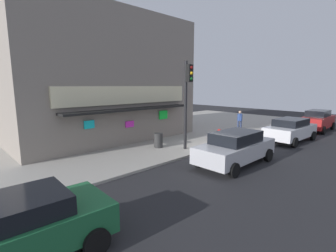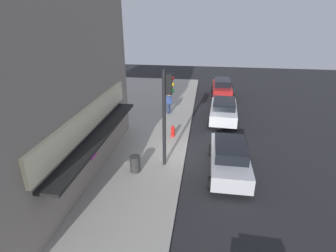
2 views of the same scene
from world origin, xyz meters
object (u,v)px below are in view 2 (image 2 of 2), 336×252
at_px(traffic_light, 166,107).
at_px(parked_car_white, 224,110).
at_px(parked_car_red, 222,88).
at_px(fire_hydrant, 173,131).
at_px(trash_can, 135,164).
at_px(parked_car_silver, 230,158).
at_px(pedestrian, 169,103).

height_order(traffic_light, parked_car_white, traffic_light).
bearing_deg(parked_car_red, fire_hydrant, 160.02).
xyz_separation_m(trash_can, parked_car_white, (7.89, -4.67, 0.27)).
bearing_deg(parked_car_white, fire_hydrant, 136.91).
bearing_deg(trash_can, fire_hydrant, -17.27).
distance_m(parked_car_silver, parked_car_red, 12.92).
bearing_deg(pedestrian, parked_car_red, -38.80).
xyz_separation_m(traffic_light, pedestrian, (7.56, 0.93, -2.32)).
relative_size(trash_can, parked_car_white, 0.19).
xyz_separation_m(fire_hydrant, parked_car_silver, (-3.52, -3.32, 0.35)).
bearing_deg(parked_car_white, traffic_light, 155.22).
distance_m(fire_hydrant, trash_can, 4.54).
bearing_deg(pedestrian, parked_car_silver, -151.48).
bearing_deg(trash_can, parked_car_red, -19.14).
height_order(pedestrian, parked_car_silver, pedestrian).
bearing_deg(parked_car_red, parked_car_silver, 179.57).
xyz_separation_m(trash_can, pedestrian, (8.46, -0.52, 0.46)).
relative_size(parked_car_white, parked_car_red, 1.05).
bearing_deg(parked_car_red, trash_can, 160.86).
height_order(fire_hydrant, parked_car_silver, parked_car_silver).
bearing_deg(trash_can, parked_car_silver, -80.09).
relative_size(traffic_light, parked_car_white, 1.11).
bearing_deg(trash_can, traffic_light, -58.25).
relative_size(pedestrian, parked_car_silver, 0.35).
height_order(fire_hydrant, trash_can, trash_can).
distance_m(traffic_light, trash_can, 3.26).
distance_m(pedestrian, parked_car_silver, 8.70).
xyz_separation_m(traffic_light, fire_hydrant, (3.44, 0.10, -2.85)).
xyz_separation_m(trash_can, parked_car_silver, (0.82, -4.67, 0.28)).
bearing_deg(fire_hydrant, parked_car_silver, -136.62).
height_order(pedestrian, parked_car_white, pedestrian).
relative_size(fire_hydrant, trash_can, 0.89).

